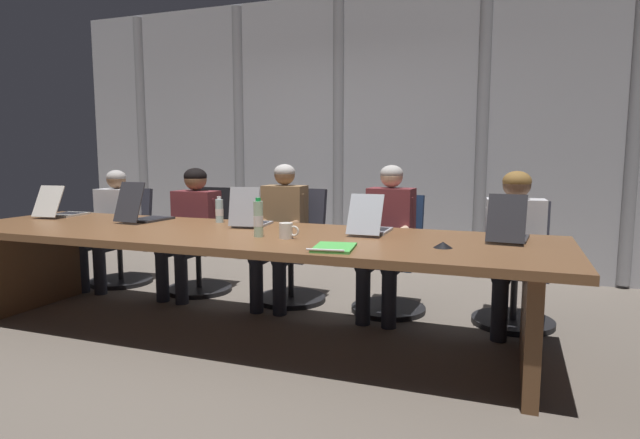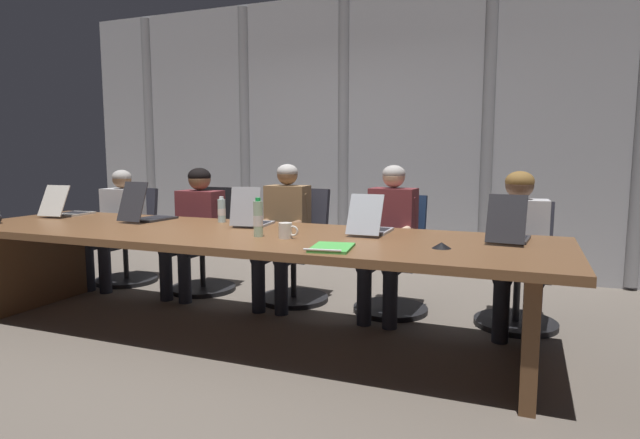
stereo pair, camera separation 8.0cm
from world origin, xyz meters
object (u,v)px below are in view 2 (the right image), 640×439
at_px(person_left_end, 117,221).
at_px(person_center, 284,227).
at_px(office_chair_right_mid, 393,268).
at_px(water_bottle_secondary, 258,219).
at_px(laptop_right_mid, 371,226).
at_px(laptop_center, 252,218).
at_px(person_left_mid, 195,222).
at_px(spiral_notepad, 332,248).
at_px(laptop_left_mid, 147,213).
at_px(person_right_mid, 389,233).
at_px(conference_mic_left_side, 441,245).
at_px(person_right_end, 518,240).
at_px(office_chair_right_end, 518,279).
at_px(water_bottle_primary, 222,211).
at_px(laptop_left_end, 67,210).
at_px(coffee_mug_far, 286,231).
at_px(laptop_right_end, 509,232).
at_px(office_chair_left_end, 128,247).
at_px(office_chair_center, 297,259).
at_px(office_chair_left_mid, 205,252).

xyz_separation_m(person_left_end, person_center, (1.78, 0.00, 0.03)).
distance_m(office_chair_right_mid, water_bottle_secondary, 1.38).
relative_size(laptop_right_mid, office_chair_right_mid, 0.47).
bearing_deg(laptop_center, office_chair_right_mid, -59.54).
xyz_separation_m(person_left_mid, spiral_notepad, (1.77, -1.22, 0.08)).
height_order(laptop_left_mid, person_right_mid, person_right_mid).
height_order(laptop_left_mid, person_left_mid, person_left_mid).
distance_m(person_center, conference_mic_left_side, 1.74).
bearing_deg(office_chair_right_mid, person_right_end, 84.11).
distance_m(person_left_end, water_bottle_secondary, 2.29).
bearing_deg(office_chair_right_mid, office_chair_right_end, 93.41).
height_order(laptop_right_mid, water_bottle_primary, laptop_right_mid).
bearing_deg(office_chair_right_mid, person_right_mid, 5.88).
height_order(laptop_left_end, person_right_mid, person_right_mid).
height_order(laptop_center, coffee_mug_far, laptop_center).
bearing_deg(person_left_end, person_left_mid, 90.26).
relative_size(office_chair_right_end, coffee_mug_far, 6.87).
bearing_deg(person_right_mid, laptop_right_end, 59.77).
height_order(office_chair_left_end, person_left_end, person_left_end).
relative_size(office_chair_left_end, office_chair_center, 0.96).
height_order(office_chair_left_end, coffee_mug_far, office_chair_left_end).
xyz_separation_m(laptop_right_end, office_chair_left_end, (-3.60, 0.74, -0.44)).
xyz_separation_m(laptop_left_end, person_center, (1.82, 0.54, -0.13)).
relative_size(office_chair_right_mid, conference_mic_left_side, 8.51).
relative_size(laptop_center, person_left_mid, 0.33).
bearing_deg(person_right_end, spiral_notepad, -41.94).
bearing_deg(office_chair_left_end, water_bottle_primary, 63.98).
height_order(office_chair_right_mid, water_bottle_primary, water_bottle_primary).
height_order(person_left_end, spiral_notepad, person_left_end).
bearing_deg(laptop_right_end, coffee_mug_far, 111.79).
relative_size(office_chair_left_mid, person_right_mid, 0.81).
height_order(office_chair_left_mid, conference_mic_left_side, office_chair_left_mid).
bearing_deg(office_chair_left_end, person_left_mid, 76.00).
bearing_deg(person_left_mid, office_chair_right_mid, 96.95).
distance_m(laptop_right_end, person_center, 1.89).
height_order(office_chair_left_end, person_center, person_center).
distance_m(laptop_right_end, spiral_notepad, 1.12).
bearing_deg(laptop_left_mid, laptop_right_end, -86.33).
bearing_deg(person_right_mid, laptop_left_end, -75.95).
bearing_deg(office_chair_left_end, laptop_center, 64.52).
relative_size(laptop_left_end, laptop_left_mid, 0.97).
height_order(office_chair_center, coffee_mug_far, office_chair_center).
bearing_deg(person_right_end, coffee_mug_far, -58.15).
distance_m(laptop_left_mid, laptop_right_end, 2.73).
xyz_separation_m(office_chair_right_mid, conference_mic_left_side, (0.55, -1.12, 0.40)).
distance_m(person_left_mid, person_right_end, 2.73).
xyz_separation_m(office_chair_left_end, office_chair_center, (1.84, 0.00, 0.01)).
height_order(person_right_mid, water_bottle_secondary, person_right_mid).
bearing_deg(laptop_right_end, office_chair_left_mid, 79.96).
distance_m(laptop_left_mid, water_bottle_secondary, 1.27).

